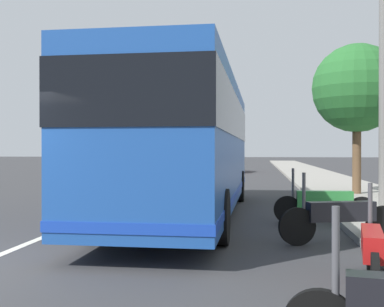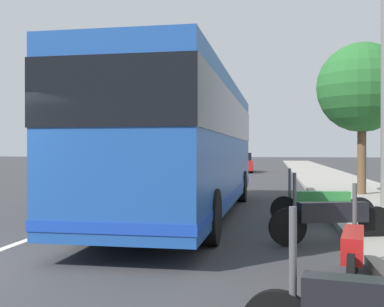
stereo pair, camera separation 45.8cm
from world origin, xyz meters
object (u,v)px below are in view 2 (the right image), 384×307
at_px(motorcycle_by_tree, 321,203).
at_px(car_behind_bus, 241,163).
at_px(coach_bus, 187,139).
at_px(motorcycle_nearest_curb, 353,250).
at_px(car_far_distant, 187,162).
at_px(roadside_tree_mid_block, 362,88).
at_px(motorcycle_mid_row, 332,217).
at_px(car_oncoming, 203,160).
at_px(car_ahead_same_lane, 218,157).

distance_m(motorcycle_by_tree, car_behind_bus, 25.68).
xyz_separation_m(coach_bus, motorcycle_nearest_curb, (-5.86, -3.17, -1.51)).
height_order(coach_bus, motorcycle_by_tree, coach_bus).
relative_size(coach_bus, car_behind_bus, 2.56).
bearing_deg(car_far_distant, motorcycle_by_tree, 12.41).
distance_m(motorcycle_by_tree, roadside_tree_mid_block, 7.54).
xyz_separation_m(motorcycle_mid_row, car_far_distant, (31.37, 8.38, 0.22)).
bearing_deg(car_oncoming, coach_bus, 5.58).
relative_size(coach_bus, motorcycle_by_tree, 4.99).
height_order(coach_bus, motorcycle_nearest_curb, coach_bus).
xyz_separation_m(coach_bus, roadside_tree_mid_block, (5.55, -5.24, 1.91)).
relative_size(car_far_distant, car_oncoming, 1.06).
bearing_deg(motorcycle_nearest_curb, car_ahead_same_lane, 18.87).
bearing_deg(car_ahead_same_lane, motorcycle_by_tree, 12.80).
bearing_deg(motorcycle_nearest_curb, motorcycle_mid_row, 9.41).
distance_m(car_far_distant, car_oncoming, 10.95).
distance_m(car_behind_bus, roadside_tree_mid_block, 20.04).
bearing_deg(motorcycle_nearest_curb, motorcycle_by_tree, 9.59).
relative_size(motorcycle_nearest_curb, car_far_distant, 0.45).
distance_m(car_ahead_same_lane, roadside_tree_mid_block, 45.68).
bearing_deg(car_behind_bus, coach_bus, 176.69).
bearing_deg(motorcycle_by_tree, car_far_distant, -75.01).
xyz_separation_m(coach_bus, car_ahead_same_lane, (49.96, 4.98, -1.22)).
relative_size(car_ahead_same_lane, roadside_tree_mid_block, 0.85).
bearing_deg(roadside_tree_mid_block, car_oncoming, 17.64).
height_order(car_far_distant, car_behind_bus, same).
bearing_deg(car_ahead_same_lane, car_behind_bus, 14.02).
xyz_separation_m(car_oncoming, car_behind_bus, (-14.51, -5.10, 0.06)).
xyz_separation_m(motorcycle_nearest_curb, motorcycle_mid_row, (2.60, -0.05, 0.04)).
xyz_separation_m(car_oncoming, car_ahead_same_lane, (10.91, -0.43, 0.08)).
distance_m(car_behind_bus, car_ahead_same_lane, 25.85).
distance_m(car_oncoming, roadside_tree_mid_block, 35.30).
relative_size(car_oncoming, car_ahead_same_lane, 0.94).
bearing_deg(car_oncoming, roadside_tree_mid_block, 15.33).
bearing_deg(coach_bus, motorcycle_by_tree, -104.87).
height_order(motorcycle_nearest_curb, car_ahead_same_lane, car_ahead_same_lane).
distance_m(motorcycle_nearest_curb, car_far_distant, 34.97).
relative_size(motorcycle_nearest_curb, roadside_tree_mid_block, 0.38).
bearing_deg(roadside_tree_mid_block, motorcycle_by_tree, 162.83).
height_order(car_far_distant, car_oncoming, car_far_distant).
relative_size(motorcycle_by_tree, roadside_tree_mid_block, 0.42).
xyz_separation_m(coach_bus, car_oncoming, (39.05, 5.41, -1.31)).
height_order(motorcycle_nearest_curb, car_oncoming, car_oncoming).
bearing_deg(car_ahead_same_lane, motorcycle_mid_row, 12.36).
bearing_deg(motorcycle_by_tree, roadside_tree_mid_block, -108.36).
bearing_deg(coach_bus, car_far_distant, 10.85).
distance_m(coach_bus, car_far_distant, 28.60).
height_order(coach_bus, motorcycle_mid_row, coach_bus).
bearing_deg(motorcycle_nearest_curb, roadside_tree_mid_block, 0.26).
height_order(motorcycle_nearest_curb, motorcycle_mid_row, motorcycle_mid_row).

